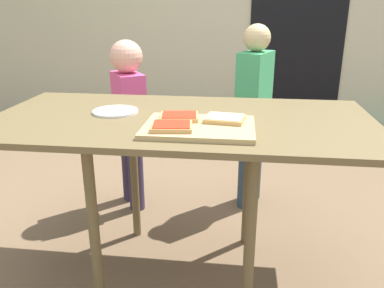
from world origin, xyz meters
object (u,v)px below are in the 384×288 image
Objects in this scene: pizza_slice_far_right at (225,119)px; pizza_slice_far_left at (179,117)px; plate_white_left at (115,111)px; pizza_slice_near_left at (173,126)px; cutting_board at (199,127)px; child_left at (129,113)px; dining_table at (181,133)px; child_right at (253,108)px.

pizza_slice_far_right is 0.17m from pizza_slice_far_left.
pizza_slice_far_right reaches higher than plate_white_left.
pizza_slice_far_left and pizza_slice_near_left have the same top height.
plate_white_left is (-0.47, 0.13, -0.02)m from pizza_slice_far_right.
cutting_board is 2.53× the size of pizza_slice_far_right.
pizza_slice_near_left is (-0.18, -0.12, 0.00)m from pizza_slice_far_right.
child_left is (-0.41, 0.72, -0.19)m from pizza_slice_far_left.
child_left is (-0.49, 0.79, -0.17)m from cutting_board.
dining_table is at bearing 94.68° from pizza_slice_far_left.
child_right is at bearing 72.04° from pizza_slice_near_left.
child_left is at bearing 121.81° from cutting_board.
pizza_slice_far_left is 1.00× the size of pizza_slice_near_left.
child_right is (0.31, 0.83, -0.17)m from pizza_slice_far_left.
pizza_slice_far_right reaches higher than dining_table.
pizza_slice_near_left is 0.16× the size of child_left.
dining_table is 1.54× the size of child_left.
dining_table is 0.20m from cutting_board.
pizza_slice_far_right is at bearing 34.44° from pizza_slice_near_left.
plate_white_left is 0.19× the size of child_left.
dining_table is 0.30m from plate_white_left.
child_right is at bearing 67.11° from dining_table.
child_right reaches higher than pizza_slice_near_left.
cutting_board is 0.37× the size of child_right.
pizza_slice_near_left is at bearing -145.56° from pizza_slice_far_right.
cutting_board reaches higher than plate_white_left.
pizza_slice_far_right reaches higher than cutting_board.
child_left is at bearing 122.25° from dining_table.
plate_white_left is at bearing -130.44° from child_right.
pizza_slice_far_left is at bearing 140.34° from cutting_board.
cutting_board is 2.57× the size of pizza_slice_near_left.
child_right reaches higher than pizza_slice_far_left.
child_left is 0.72m from child_right.
pizza_slice_near_left is at bearing -107.96° from child_right.
child_left reaches higher than dining_table.
plate_white_left is at bearing 138.43° from pizza_slice_near_left.
dining_table is 8.12× the size of plate_white_left.
dining_table is at bearing -112.89° from child_right.
pizza_slice_far_left reaches higher than plate_white_left.
pizza_slice_far_right and pizza_slice_near_left have the same top height.
child_right is at bearing 69.74° from pizza_slice_far_left.
dining_table is 3.86× the size of cutting_board.
pizza_slice_far_right is 0.16× the size of child_left.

